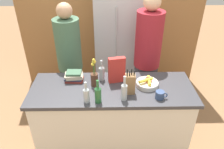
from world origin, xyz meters
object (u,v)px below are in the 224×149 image
Objects in this scene: refrigerator at (119,41)px; coffee_mug at (160,95)px; bottle_wine at (98,94)px; fruit_bowl at (147,83)px; cereal_box at (117,70)px; book_stack at (74,76)px; person_at_sink at (70,58)px; person_in_blue at (147,55)px; knife_block at (130,84)px; bottle_vinegar at (124,91)px; flower_vase at (94,77)px; bottle_water at (102,72)px; bottle_oil at (86,94)px.

refrigerator reaches higher than coffee_mug.
coffee_mug is 0.62m from bottle_wine.
cereal_box is at bearing 164.57° from fruit_bowl.
person_at_sink is at bearing 104.47° from book_stack.
bottle_wine is 0.95m from person_at_sink.
book_stack is 0.99m from person_in_blue.
knife_block is 0.98× the size of cereal_box.
coffee_mug is (0.35, -1.39, 0.00)m from refrigerator.
bottle_vinegar is 1.06m from person_at_sink.
refrigerator is 1.20m from flower_vase.
person_in_blue is at bearing 67.30° from knife_block.
refrigerator is 1.30m from knife_block.
flower_vase is 0.40m from bottle_vinegar.
knife_block is 0.39m from bottle_water.
fruit_bowl is at bearing 112.42° from coffee_mug.
fruit_bowl is 0.52m from bottle_water.
fruit_bowl is 0.84× the size of knife_block.
coffee_mug is (0.67, -0.24, -0.07)m from flower_vase.
coffee_mug is 1.31m from person_at_sink.
bottle_water is at bearing 121.44° from bottle_vinegar.
fruit_bowl is 1.07× the size of bottle_oil.
person_in_blue reaches higher than flower_vase.
refrigerator is 6.80× the size of bottle_vinegar.
person_at_sink is at bearing 135.87° from knife_block.
book_stack is (-0.61, 0.25, -0.06)m from knife_block.
flower_vase reaches higher than book_stack.
bottle_water is at bearing 86.28° from bottle_wine.
refrigerator is 1.18m from book_stack.
book_stack is at bearing 125.87° from bottle_wine.
person_at_sink is at bearing 147.91° from fruit_bowl.
knife_block is 0.14m from bottle_vinegar.
refrigerator is 0.89m from person_at_sink.
bottle_oil is at bearing 177.85° from bottle_wine.
refrigerator is at bearing 92.58° from knife_block.
coffee_mug is 0.57× the size of book_stack.
person_in_blue is at bearing 48.75° from bottle_oil.
bottle_vinegar is 1.13× the size of bottle_water.
cereal_box reaches higher than bottle_water.
bottle_water is (0.31, 0.01, 0.04)m from book_stack.
flower_vase is 2.75× the size of coffee_mug.
coffee_mug is 0.74m from bottle_oil.
book_stack reaches higher than fruit_bowl.
bottle_oil is at bearing -43.93° from person_at_sink.
knife_block is 0.16× the size of person_in_blue.
knife_block is 1.02m from person_at_sink.
refrigerator is at bearing 62.20° from book_stack.
knife_block is 0.32m from coffee_mug.
knife_block is 1.15× the size of bottle_wine.
person_at_sink is at bearing 140.57° from cereal_box.
bottle_water is (-0.23, 0.37, -0.01)m from bottle_vinegar.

